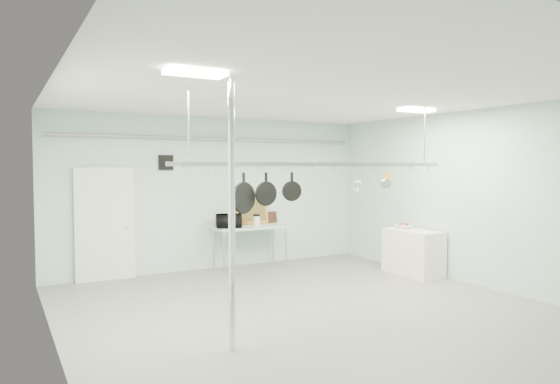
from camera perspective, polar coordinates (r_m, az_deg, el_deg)
floor at (r=7.49m, az=4.88°, el=-13.91°), size 8.00×8.00×0.00m
ceiling at (r=7.24m, az=4.99°, el=11.05°), size 7.00×8.00×0.02m
back_wall at (r=10.71m, az=-7.27°, el=-0.14°), size 7.00×0.02×3.20m
right_wall at (r=9.60m, az=22.35°, el=-0.68°), size 0.02×8.00×3.20m
door at (r=10.06m, az=-19.36°, el=-3.62°), size 1.10×0.10×2.20m
wall_vent at (r=10.31m, az=-12.92°, el=3.31°), size 0.30×0.04×0.30m
conduit_pipe at (r=10.63m, az=-7.12°, el=6.04°), size 6.60×0.07×0.07m
chrome_pole at (r=5.83m, az=-5.54°, el=-2.65°), size 0.08×0.08×3.20m
prep_table at (r=10.67m, az=-3.45°, el=-4.27°), size 1.60×0.70×0.91m
side_cabinet at (r=10.41m, az=14.94°, el=-6.67°), size 0.60×1.20×0.90m
pot_rack at (r=7.53m, az=4.92°, el=3.40°), size 4.80×0.06×1.00m
light_panel_left at (r=5.52m, az=-9.62°, el=13.27°), size 0.65×0.30×0.05m
light_panel_right at (r=9.22m, az=15.33°, el=9.00°), size 0.65×0.30×0.05m
microwave at (r=10.38m, az=-5.88°, el=-3.30°), size 0.58×0.47×0.28m
coffee_canister at (r=10.66m, az=-2.68°, el=-3.32°), size 0.15×0.15×0.21m
painting_large at (r=10.98m, az=-3.26°, el=-2.17°), size 0.78×0.16×0.58m
painting_small at (r=11.21m, az=-1.08°, el=-2.90°), size 0.31×0.11×0.25m
fruit_bowl at (r=10.57m, az=13.96°, el=-3.83°), size 0.39×0.39×0.08m
skillet_left at (r=6.88m, az=-4.18°, el=-0.18°), size 0.44×0.21×0.58m
skillet_mid at (r=7.03m, az=-1.61°, el=0.37°), size 0.35×0.07×0.47m
skillet_right at (r=7.24m, az=1.36°, el=0.67°), size 0.30×0.13×0.41m
whisk at (r=7.93m, az=8.88°, el=1.20°), size 0.21×0.21×0.30m
grater at (r=8.31m, az=12.11°, el=1.56°), size 0.09×0.04×0.21m
saucepan at (r=8.30m, az=12.01°, el=1.39°), size 0.16×0.10×0.26m
fruit_cluster at (r=10.56m, az=13.96°, el=-3.61°), size 0.24×0.24×0.09m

